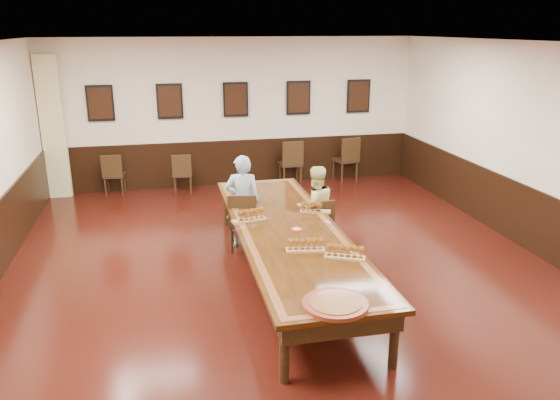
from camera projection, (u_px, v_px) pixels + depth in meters
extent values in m
cube|color=black|center=(288.00, 278.00, 7.74)|extent=(8.00, 10.00, 0.02)
cube|color=white|center=(289.00, 42.00, 6.77)|extent=(8.00, 10.00, 0.02)
cube|color=#F5E8CD|center=(236.00, 113.00, 11.92)|extent=(8.00, 0.02, 3.20)
cube|color=#F5E8CD|center=(551.00, 154.00, 8.08)|extent=(0.02, 10.00, 3.20)
imported|color=#4C8BBF|center=(243.00, 202.00, 8.64)|extent=(0.61, 0.45, 1.51)
imported|color=#EEEA94|center=(315.00, 208.00, 8.58)|extent=(0.74, 0.62, 1.35)
cube|color=#DC4963|center=(328.00, 222.00, 7.71)|extent=(0.07, 0.15, 0.01)
cube|color=beige|center=(53.00, 128.00, 11.01)|extent=(0.45, 0.18, 2.90)
cube|color=black|center=(237.00, 162.00, 12.22)|extent=(7.98, 0.04, 1.00)
cube|color=black|center=(539.00, 224.00, 8.41)|extent=(0.04, 9.98, 1.00)
cube|color=black|center=(288.00, 230.00, 7.52)|extent=(1.40, 5.00, 0.06)
cube|color=#955C30|center=(288.00, 228.00, 7.51)|extent=(1.28, 4.88, 0.00)
cube|color=black|center=(288.00, 228.00, 7.51)|extent=(1.10, 4.70, 0.00)
cube|color=black|center=(288.00, 240.00, 7.57)|extent=(1.25, 4.85, 0.18)
cylinder|color=black|center=(284.00, 352.00, 5.36)|extent=(0.10, 0.10, 0.69)
cylinder|color=black|center=(394.00, 338.00, 5.60)|extent=(0.10, 0.10, 0.69)
cylinder|color=black|center=(226.00, 207.00, 9.68)|extent=(0.10, 0.10, 0.69)
cylinder|color=black|center=(290.00, 203.00, 9.91)|extent=(0.10, 0.10, 0.69)
cube|color=black|center=(100.00, 103.00, 11.19)|extent=(0.54, 0.03, 0.74)
cube|color=black|center=(100.00, 103.00, 11.17)|extent=(0.46, 0.01, 0.64)
cube|color=black|center=(170.00, 101.00, 11.47)|extent=(0.54, 0.03, 0.74)
cube|color=black|center=(170.00, 101.00, 11.46)|extent=(0.46, 0.01, 0.64)
cube|color=black|center=(236.00, 99.00, 11.76)|extent=(0.54, 0.03, 0.74)
cube|color=black|center=(236.00, 100.00, 11.74)|extent=(0.46, 0.01, 0.64)
cube|color=black|center=(298.00, 98.00, 12.05)|extent=(0.54, 0.03, 0.74)
cube|color=black|center=(299.00, 98.00, 12.03)|extent=(0.46, 0.01, 0.64)
cube|color=black|center=(358.00, 96.00, 12.34)|extent=(0.54, 0.03, 0.74)
cube|color=black|center=(359.00, 96.00, 12.32)|extent=(0.46, 0.01, 0.64)
cube|color=#9D7241|center=(249.00, 220.00, 7.77)|extent=(0.52, 0.24, 0.03)
cube|color=#9D7241|center=(315.00, 212.00, 8.13)|extent=(0.47, 0.27, 0.03)
cube|color=#9D7241|center=(305.00, 250.00, 6.73)|extent=(0.50, 0.23, 0.03)
cube|color=#9D7241|center=(345.00, 257.00, 6.52)|extent=(0.50, 0.34, 0.03)
cylinder|color=red|center=(297.00, 230.00, 7.43)|extent=(0.18, 0.18, 0.02)
cylinder|color=silver|center=(297.00, 229.00, 7.43)|extent=(0.10, 0.10, 0.01)
cylinder|color=#5F2013|center=(335.00, 304.00, 5.40)|extent=(0.67, 0.67, 0.04)
cylinder|color=#955C30|center=(335.00, 302.00, 5.40)|extent=(0.54, 0.54, 0.01)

